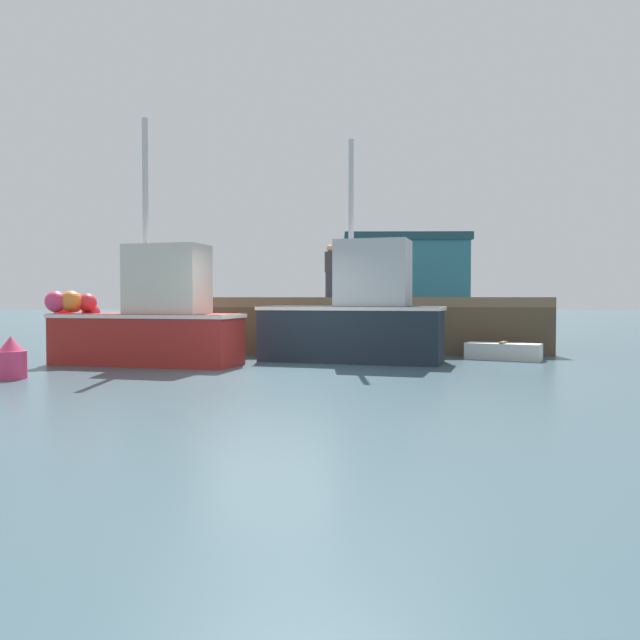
% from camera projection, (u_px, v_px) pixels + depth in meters
% --- Properties ---
extents(ground, '(120.00, 160.00, 0.10)m').
position_uv_depth(ground, '(269.00, 377.00, 12.08)').
color(ground, '#38515B').
extents(pier, '(9.05, 8.23, 1.47)m').
position_uv_depth(pier, '(366.00, 306.00, 19.57)').
color(pier, brown).
rests_on(pier, ground).
extents(fishing_boat_near_left, '(4.36, 2.32, 5.28)m').
position_uv_depth(fishing_boat_near_left, '(148.00, 320.00, 13.78)').
color(fishing_boat_near_left, maroon).
rests_on(fishing_boat_near_left, ground).
extents(fishing_boat_near_right, '(4.34, 2.38, 5.00)m').
position_uv_depth(fishing_boat_near_right, '(357.00, 317.00, 14.43)').
color(fishing_boat_near_right, '#19232D').
rests_on(fishing_boat_near_right, ground).
extents(rowboat, '(1.80, 1.31, 0.42)m').
position_uv_depth(rowboat, '(503.00, 351.00, 14.99)').
color(rowboat, silver).
rests_on(rowboat, ground).
extents(dockworker, '(0.34, 0.34, 1.69)m').
position_uv_depth(dockworker, '(330.00, 271.00, 20.48)').
color(dockworker, '#2D3342').
rests_on(dockworker, pier).
extents(warehouse, '(8.28, 7.08, 5.81)m').
position_uv_depth(warehouse, '(403.00, 278.00, 44.71)').
color(warehouse, '#2D6B7A').
rests_on(warehouse, ground).
extents(mooring_buoy_foreground, '(0.53, 0.53, 0.76)m').
position_uv_depth(mooring_buoy_foreground, '(11.00, 359.00, 11.35)').
color(mooring_buoy_foreground, '#DB3866').
rests_on(mooring_buoy_foreground, ground).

